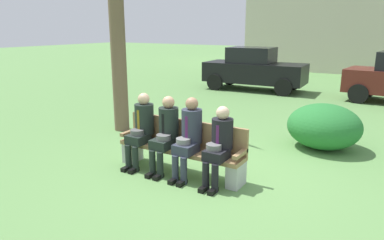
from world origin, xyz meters
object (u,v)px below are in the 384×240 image
Objects in this scene: seated_man_leftmost at (141,126)px; shrub_near_bench at (324,126)px; seated_man_rightmost at (219,142)px; parked_car_near at (254,69)px; seated_man_centerright at (189,134)px; seated_man_centerleft at (166,131)px; park_bench at (182,147)px.

shrub_near_bench is (2.58, 2.71, -0.27)m from seated_man_leftmost.
seated_man_leftmost is at bearing -133.66° from shrub_near_bench.
seated_man_rightmost is 9.11m from parked_car_near.
seated_man_centerright is 8.94m from parked_car_near.
seated_man_centerright is 3.15m from shrub_near_bench.
seated_man_centerleft is 0.98× the size of seated_man_centerright.
park_bench is 1.72× the size of seated_man_centerright.
parked_car_near is (-1.35, 8.63, 0.10)m from seated_man_leftmost.
seated_man_centerleft is 1.03m from seated_man_rightmost.
shrub_near_bench is (2.05, 2.71, -0.27)m from seated_man_centerleft.
seated_man_centerright is 0.56m from seated_man_rightmost.
park_bench is 0.83m from seated_man_leftmost.
seated_man_rightmost is at bearing -0.85° from seated_man_centerright.
shrub_near_bench is at bearing 59.59° from seated_man_centerright.
park_bench is 0.85m from seated_man_rightmost.
shrub_near_bench is at bearing 54.81° from park_bench.
seated_man_leftmost is at bearing -81.09° from parked_car_near.
park_bench is 1.84× the size of seated_man_rightmost.
parked_car_near reaches higher than shrub_near_bench.
parked_car_near is at bearing 102.33° from seated_man_centerleft.
seated_man_centerleft is 3.41m from shrub_near_bench.
seated_man_centerleft is (0.53, -0.00, -0.00)m from seated_man_leftmost.
seated_man_centerleft is at bearing -127.13° from shrub_near_bench.
seated_man_centerright is at bearing -29.91° from park_bench.
park_bench is at bearing 150.09° from seated_man_centerright.
parked_car_near is at bearing 108.63° from seated_man_rightmost.
seated_man_centerleft is at bearing -150.37° from park_bench.
seated_man_leftmost is at bearing -170.17° from park_bench.
shrub_near_bench reaches higher than park_bench.
seated_man_centerright is at bearing 0.13° from seated_man_leftmost.
parked_car_near reaches higher than seated_man_centerright.
park_bench is 8.77m from parked_car_near.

